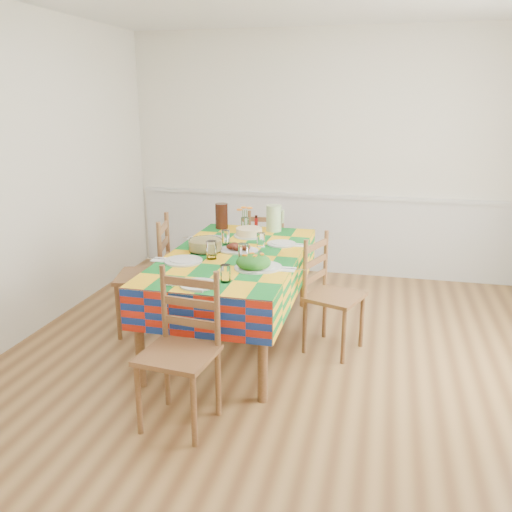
{
  "coord_description": "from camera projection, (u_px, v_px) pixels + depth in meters",
  "views": [
    {
      "loc": [
        0.67,
        -3.61,
        1.98
      ],
      "look_at": [
        -0.28,
        0.27,
        0.81
      ],
      "focal_mm": 38.0,
      "sensor_mm": 36.0,
      "label": 1
    }
  ],
  "objects": [
    {
      "name": "chair_right",
      "position": [
        330.0,
        295.0,
        4.31
      ],
      "size": [
        0.51,
        0.52,
        0.94
      ],
      "rotation": [
        0.0,
        0.0,
        1.23
      ],
      "color": "brown",
      "rests_on": "room"
    },
    {
      "name": "setting_left_far",
      "position": [
        216.0,
        238.0,
        4.74
      ],
      "size": [
        0.47,
        0.28,
        0.13
      ],
      "rotation": [
        0.0,
        0.0,
        1.57
      ],
      "color": "silver",
      "rests_on": "dining_table"
    },
    {
      "name": "tea_pitcher",
      "position": [
        222.0,
        216.0,
        5.2
      ],
      "size": [
        0.12,
        0.12,
        0.24
      ],
      "primitive_type": "cylinder",
      "color": "black",
      "rests_on": "dining_table"
    },
    {
      "name": "setting_near_head",
      "position": [
        207.0,
        280.0,
        3.67
      ],
      "size": [
        0.41,
        0.27,
        0.12
      ],
      "color": "silver",
      "rests_on": "dining_table"
    },
    {
      "name": "wainscot",
      "position": [
        325.0,
        231.0,
        6.25
      ],
      "size": [
        4.41,
        0.06,
        0.92
      ],
      "color": "silver",
      "rests_on": "room"
    },
    {
      "name": "serving_utensils",
      "position": [
        255.0,
        257.0,
        4.28
      ],
      "size": [
        0.15,
        0.33,
        0.01
      ],
      "color": "black",
      "rests_on": "dining_table"
    },
    {
      "name": "chair_far",
      "position": [
        268.0,
        251.0,
        5.63
      ],
      "size": [
        0.42,
        0.4,
        0.89
      ],
      "rotation": [
        0.0,
        0.0,
        3.21
      ],
      "color": "brown",
      "rests_on": "room"
    },
    {
      "name": "pasta_bowl",
      "position": [
        205.0,
        245.0,
        4.45
      ],
      "size": [
        0.27,
        0.27,
        0.1
      ],
      "color": "white",
      "rests_on": "dining_table"
    },
    {
      "name": "dining_table",
      "position": [
        235.0,
        263.0,
        4.42
      ],
      "size": [
        1.05,
        1.96,
        0.76
      ],
      "color": "brown",
      "rests_on": "room"
    },
    {
      "name": "setting_right_far",
      "position": [
        275.0,
        242.0,
        4.62
      ],
      "size": [
        0.47,
        0.27,
        0.12
      ],
      "rotation": [
        0.0,
        0.0,
        -1.57
      ],
      "color": "silver",
      "rests_on": "dining_table"
    },
    {
      "name": "chair_left",
      "position": [
        148.0,
        276.0,
        4.65
      ],
      "size": [
        0.52,
        0.54,
        1.02
      ],
      "rotation": [
        0.0,
        0.0,
        -1.34
      ],
      "color": "brown",
      "rests_on": "room"
    },
    {
      "name": "name_card",
      "position": [
        197.0,
        291.0,
        3.52
      ],
      "size": [
        0.08,
        0.03,
        0.02
      ],
      "primitive_type": "cube",
      "color": "silver",
      "rests_on": "dining_table"
    },
    {
      "name": "green_pitcher",
      "position": [
        274.0,
        218.0,
        5.09
      ],
      "size": [
        0.14,
        0.14,
        0.25
      ],
      "primitive_type": "cylinder",
      "color": "#ACCC90",
      "rests_on": "dining_table"
    },
    {
      "name": "meat_platter",
      "position": [
        238.0,
        248.0,
        4.45
      ],
      "size": [
        0.33,
        0.24,
        0.06
      ],
      "color": "silver",
      "rests_on": "dining_table"
    },
    {
      "name": "setting_left_near",
      "position": [
        193.0,
        257.0,
        4.19
      ],
      "size": [
        0.54,
        0.32,
        0.14
      ],
      "rotation": [
        0.0,
        0.0,
        1.57
      ],
      "color": "silver",
      "rests_on": "dining_table"
    },
    {
      "name": "cake",
      "position": [
        249.0,
        232.0,
        4.92
      ],
      "size": [
        0.28,
        0.28,
        0.08
      ],
      "color": "silver",
      "rests_on": "dining_table"
    },
    {
      "name": "flower_vase",
      "position": [
        245.0,
        220.0,
        5.12
      ],
      "size": [
        0.15,
        0.12,
        0.24
      ],
      "color": "white",
      "rests_on": "dining_table"
    },
    {
      "name": "setting_right_near",
      "position": [
        256.0,
        262.0,
        4.07
      ],
      "size": [
        0.54,
        0.31,
        0.14
      ],
      "rotation": [
        0.0,
        0.0,
        -1.57
      ],
      "color": "silver",
      "rests_on": "dining_table"
    },
    {
      "name": "salad_platter",
      "position": [
        254.0,
        263.0,
        3.99
      ],
      "size": [
        0.29,
        0.29,
        0.12
      ],
      "color": "silver",
      "rests_on": "dining_table"
    },
    {
      "name": "room",
      "position": [
        286.0,
        193.0,
        3.69
      ],
      "size": [
        4.58,
        5.08,
        2.78
      ],
      "color": "brown",
      "rests_on": "ground"
    },
    {
      "name": "chair_near",
      "position": [
        181.0,
        351.0,
        3.32
      ],
      "size": [
        0.47,
        0.45,
        0.97
      ],
      "rotation": [
        0.0,
        0.0,
        -0.11
      ],
      "color": "brown",
      "rests_on": "room"
    },
    {
      "name": "hot_sauce",
      "position": [
        256.0,
        222.0,
        5.17
      ],
      "size": [
        0.03,
        0.03,
        0.14
      ],
      "primitive_type": "cylinder",
      "color": "#BA0E10",
      "rests_on": "dining_table"
    }
  ]
}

